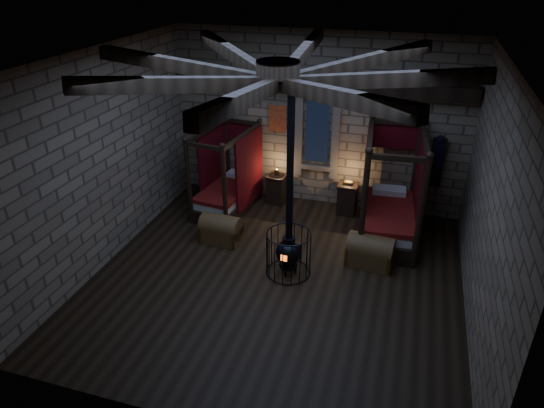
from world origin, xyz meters
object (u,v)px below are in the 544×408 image
(bed_right, at_px, (388,212))
(trunk_right, at_px, (370,251))
(bed_left, at_px, (229,190))
(trunk_left, at_px, (221,229))
(stove, at_px, (289,248))

(bed_right, bearing_deg, trunk_right, -104.50)
(bed_right, bearing_deg, bed_left, 172.48)
(bed_left, xyz_separation_m, trunk_right, (3.64, -1.46, -0.20))
(trunk_left, bearing_deg, trunk_right, 4.76)
(trunk_left, xyz_separation_m, stove, (1.73, -0.75, 0.30))
(bed_right, bearing_deg, trunk_left, -164.06)
(bed_left, xyz_separation_m, trunk_left, (0.40, -1.49, -0.22))
(bed_left, height_order, stove, stove)
(trunk_right, bearing_deg, stove, -146.13)
(bed_right, xyz_separation_m, trunk_right, (-0.22, -1.26, -0.29))
(trunk_left, height_order, stove, stove)
(trunk_right, bearing_deg, trunk_left, -172.99)
(bed_right, bearing_deg, stove, -134.80)
(trunk_left, bearing_deg, stove, -19.29)
(bed_right, height_order, trunk_right, bed_right)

